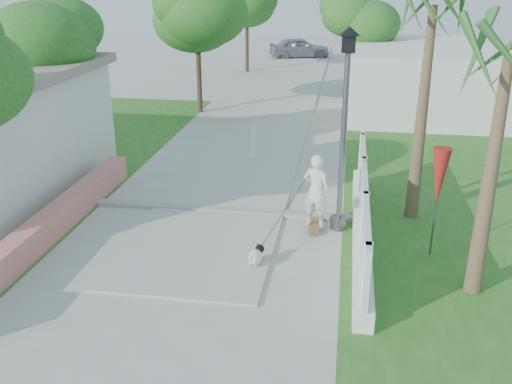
% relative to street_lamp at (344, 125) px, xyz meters
% --- Properties ---
extents(ground, '(90.00, 90.00, 0.00)m').
position_rel_street_lamp_xyz_m(ground, '(-2.90, -5.50, -2.43)').
color(ground, '#B7B7B2').
rests_on(ground, ground).
extents(path_strip, '(3.20, 36.00, 0.06)m').
position_rel_street_lamp_xyz_m(path_strip, '(-2.90, 14.50, -2.40)').
color(path_strip, '#B7B7B2').
rests_on(path_strip, ground).
extents(curb, '(6.50, 0.25, 0.10)m').
position_rel_street_lamp_xyz_m(curb, '(-2.90, 0.50, -2.38)').
color(curb, '#999993').
rests_on(curb, ground).
extents(grass_left, '(8.00, 20.00, 0.01)m').
position_rel_street_lamp_xyz_m(grass_left, '(-9.90, 2.50, -2.42)').
color(grass_left, '#28651F').
rests_on(grass_left, ground).
extents(grass_right, '(8.00, 20.00, 0.01)m').
position_rel_street_lamp_xyz_m(grass_right, '(4.10, 2.50, -2.42)').
color(grass_right, '#28651F').
rests_on(grass_right, ground).
extents(pink_wall, '(0.45, 8.20, 0.80)m').
position_rel_street_lamp_xyz_m(pink_wall, '(-6.20, -1.95, -2.11)').
color(pink_wall, tan).
rests_on(pink_wall, ground).
extents(lattice_fence, '(0.35, 7.00, 1.50)m').
position_rel_street_lamp_xyz_m(lattice_fence, '(0.50, -0.50, -1.88)').
color(lattice_fence, white).
rests_on(lattice_fence, ground).
extents(building_right, '(6.00, 8.00, 2.60)m').
position_rel_street_lamp_xyz_m(building_right, '(3.10, 12.50, -1.13)').
color(building_right, silver).
rests_on(building_right, ground).
extents(street_lamp, '(0.44, 0.44, 4.44)m').
position_rel_street_lamp_xyz_m(street_lamp, '(0.00, 0.00, 0.00)').
color(street_lamp, '#59595E').
rests_on(street_lamp, ground).
extents(bollard, '(0.14, 0.14, 1.09)m').
position_rel_street_lamp_xyz_m(bollard, '(-2.70, 4.50, -1.84)').
color(bollard, white).
rests_on(bollard, ground).
extents(patio_umbrella, '(0.36, 0.36, 2.30)m').
position_rel_street_lamp_xyz_m(patio_umbrella, '(1.90, -1.00, -0.74)').
color(patio_umbrella, '#59595E').
rests_on(patio_umbrella, ground).
extents(tree_left_mid, '(3.20, 3.20, 4.85)m').
position_rel_street_lamp_xyz_m(tree_left_mid, '(-8.38, 2.98, 1.07)').
color(tree_left_mid, '#4C3826').
rests_on(tree_left_mid, ground).
extents(tree_path_left, '(3.40, 3.40, 5.23)m').
position_rel_street_lamp_xyz_m(tree_path_left, '(-5.88, 10.48, 1.39)').
color(tree_path_left, '#4C3826').
rests_on(tree_path_left, ground).
extents(tree_path_right, '(3.00, 3.00, 4.79)m').
position_rel_street_lamp_xyz_m(tree_path_right, '(0.32, 14.48, 1.07)').
color(tree_path_right, '#4C3826').
rests_on(tree_path_right, ground).
extents(tree_path_far, '(3.20, 3.20, 5.17)m').
position_rel_street_lamp_xyz_m(tree_path_far, '(-5.68, 20.48, 1.39)').
color(tree_path_far, '#4C3826').
rests_on(tree_path_far, ground).
extents(palm_far, '(1.80, 1.80, 5.30)m').
position_rel_street_lamp_xyz_m(palm_far, '(1.70, 1.00, 2.06)').
color(palm_far, brown).
rests_on(palm_far, ground).
extents(palm_near, '(1.80, 1.80, 4.70)m').
position_rel_street_lamp_xyz_m(palm_near, '(2.50, -2.30, 1.53)').
color(palm_near, brown).
rests_on(palm_near, ground).
extents(skateboarder, '(1.40, 2.17, 1.78)m').
position_rel_street_lamp_xyz_m(skateboarder, '(-1.01, -0.74, -1.64)').
color(skateboarder, '#94623B').
rests_on(skateboarder, ground).
extents(dog, '(0.38, 0.59, 0.41)m').
position_rel_street_lamp_xyz_m(dog, '(-1.57, -2.02, -2.20)').
color(dog, silver).
rests_on(dog, ground).
extents(parked_car, '(4.18, 2.58, 1.33)m').
position_rel_street_lamp_xyz_m(parked_car, '(-3.22, 26.23, -1.76)').
color(parked_car, '#9FA2A7').
rests_on(parked_car, ground).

